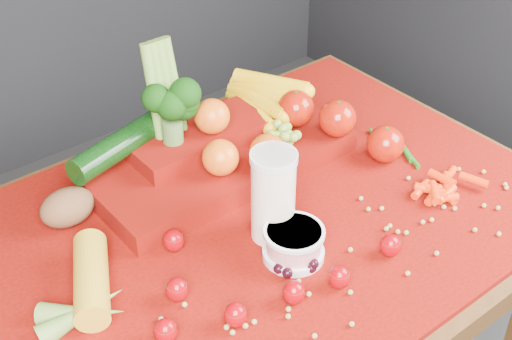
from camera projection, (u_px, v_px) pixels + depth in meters
table at (262, 256)px, 1.37m from camera, size 1.10×0.80×0.75m
red_cloth at (263, 216)px, 1.31m from camera, size 1.05×0.75×0.01m
milk_glass at (273, 193)px, 1.21m from camera, size 0.08×0.08×0.17m
yogurt_bowl at (294, 243)px, 1.20m from camera, size 0.11×0.11×0.06m
strawberry_scatter at (255, 282)px, 1.13m from camera, size 0.44×0.28×0.05m
dark_grape_cluster at (297, 267)px, 1.18m from camera, size 0.06×0.05×0.03m
soybean_scatter at (339, 272)px, 1.18m from camera, size 0.84×0.24×0.01m
corn_ear at (85, 302)px, 1.10m from camera, size 0.24×0.26×0.06m
potato at (68, 207)px, 1.27m from camera, size 0.10×0.07×0.07m
baby_carrot_pile at (454, 188)px, 1.34m from camera, size 0.18×0.17×0.03m
green_bean_pile at (398, 146)px, 1.48m from camera, size 0.14×0.12×0.01m
produce_mound at (229, 142)px, 1.39m from camera, size 0.60×0.36×0.27m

